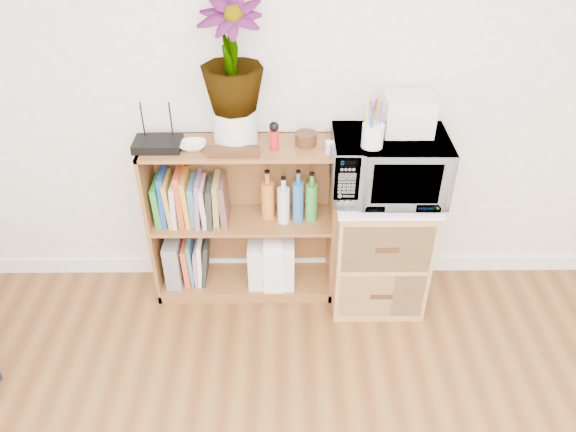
{
  "coord_description": "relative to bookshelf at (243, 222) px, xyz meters",
  "views": [
    {
      "loc": [
        -0.12,
        -0.41,
        2.29
      ],
      "look_at": [
        -0.1,
        1.95,
        0.62
      ],
      "focal_mm": 35.0,
      "sensor_mm": 36.0,
      "label": 1
    }
  ],
  "objects": [
    {
      "name": "router",
      "position": [
        -0.4,
        -0.02,
        0.5
      ],
      "size": [
        0.24,
        0.16,
        0.04
      ],
      "primitive_type": "cube",
      "color": "black",
      "rests_on": "bookshelf"
    },
    {
      "name": "magazine_holder_mid",
      "position": [
        0.17,
        -0.01,
        -0.24
      ],
      "size": [
        0.11,
        0.27,
        0.33
      ],
      "primitive_type": "cube",
      "color": "white",
      "rests_on": "bookshelf"
    },
    {
      "name": "potted_plant",
      "position": [
        -0.01,
        0.02,
        0.93
      ],
      "size": [
        0.3,
        0.3,
        0.54
      ],
      "primitive_type": "imported",
      "color": "#2F7735",
      "rests_on": "plant_pot"
    },
    {
      "name": "magazine_holder_right",
      "position": [
        0.23,
        -0.01,
        -0.25
      ],
      "size": [
        0.1,
        0.25,
        0.31
      ],
      "primitive_type": "cube",
      "color": "silver",
      "rests_on": "bookshelf"
    },
    {
      "name": "wooden_bowl",
      "position": [
        0.34,
        0.01,
        0.51
      ],
      "size": [
        0.11,
        0.11,
        0.06
      ],
      "primitive_type": "cylinder",
      "color": "#38200F",
      "rests_on": "bookshelf"
    },
    {
      "name": "kokeshi_doll",
      "position": [
        0.18,
        -0.04,
        0.53
      ],
      "size": [
        0.05,
        0.05,
        0.1
      ],
      "primitive_type": "cylinder",
      "color": "red",
      "rests_on": "bookshelf"
    },
    {
      "name": "skirting_board",
      "position": [
        0.35,
        0.14,
        -0.42
      ],
      "size": [
        4.0,
        0.02,
        0.1
      ],
      "primitive_type": "cube",
      "color": "white",
      "rests_on": "ground"
    },
    {
      "name": "liquor_bottles",
      "position": [
        0.25,
        0.0,
        0.17
      ],
      "size": [
        0.3,
        0.07,
        0.3
      ],
      "color": "orange",
      "rests_on": "bookshelf"
    },
    {
      "name": "magazine_holder_left",
      "position": [
        0.07,
        -0.01,
        -0.26
      ],
      "size": [
        0.09,
        0.23,
        0.29
      ],
      "primitive_type": "cube",
      "color": "silver",
      "rests_on": "bookshelf"
    },
    {
      "name": "file_box",
      "position": [
        -0.41,
        0.0,
        -0.26
      ],
      "size": [
        0.09,
        0.23,
        0.29
      ],
      "primitive_type": "cube",
      "color": "slate",
      "rests_on": "bookshelf"
    },
    {
      "name": "bookshelf",
      "position": [
        0.0,
        0.0,
        0.0
      ],
      "size": [
        1.0,
        0.3,
        0.95
      ],
      "primitive_type": "cube",
      "color": "brown",
      "rests_on": "ground"
    },
    {
      "name": "paint_jars",
      "position": [
        0.48,
        -0.09,
        0.5
      ],
      "size": [
        0.1,
        0.04,
        0.05
      ],
      "primitive_type": "cube",
      "color": "pink",
      "rests_on": "bookshelf"
    },
    {
      "name": "lower_books",
      "position": [
        -0.28,
        0.0,
        -0.27
      ],
      "size": [
        0.16,
        0.19,
        0.29
      ],
      "color": "#CE4C24",
      "rests_on": "bookshelf"
    },
    {
      "name": "plant_pot",
      "position": [
        -0.01,
        0.02,
        0.57
      ],
      "size": [
        0.22,
        0.22,
        0.19
      ],
      "primitive_type": "cylinder",
      "color": "silver",
      "rests_on": "bookshelf"
    },
    {
      "name": "pen_cup",
      "position": [
        0.64,
        -0.17,
        0.61
      ],
      "size": [
        0.1,
        0.1,
        0.11
      ],
      "primitive_type": "cylinder",
      "color": "white",
      "rests_on": "microwave"
    },
    {
      "name": "microwave",
      "position": [
        0.75,
        -0.08,
        0.4
      ],
      "size": [
        0.57,
        0.39,
        0.31
      ],
      "primitive_type": "imported",
      "rotation": [
        0.0,
        0.0,
        -0.01
      ],
      "color": "silver",
      "rests_on": "wicker_unit"
    },
    {
      "name": "white_bowl",
      "position": [
        -0.22,
        -0.03,
        0.49
      ],
      "size": [
        0.13,
        0.13,
        0.03
      ],
      "primitive_type": "imported",
      "color": "white",
      "rests_on": "bookshelf"
    },
    {
      "name": "cookbooks",
      "position": [
        -0.27,
        -0.0,
        0.16
      ],
      "size": [
        0.39,
        0.2,
        0.31
      ],
      "color": "#22822E",
      "rests_on": "bookshelf"
    },
    {
      "name": "small_appliance",
      "position": [
        0.83,
        -0.01,
        0.65
      ],
      "size": [
        0.23,
        0.2,
        0.19
      ],
      "primitive_type": "cube",
      "color": "silver",
      "rests_on": "microwave"
    },
    {
      "name": "trinket_box",
      "position": [
        -0.02,
        -0.1,
        0.5
      ],
      "size": [
        0.25,
        0.06,
        0.04
      ],
      "primitive_type": "cube",
      "color": "#391B0F",
      "rests_on": "bookshelf"
    },
    {
      "name": "wicker_unit",
      "position": [
        0.75,
        -0.08,
        -0.12
      ],
      "size": [
        0.5,
        0.45,
        0.7
      ],
      "primitive_type": "cube",
      "color": "#9E7542",
      "rests_on": "ground"
    }
  ]
}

